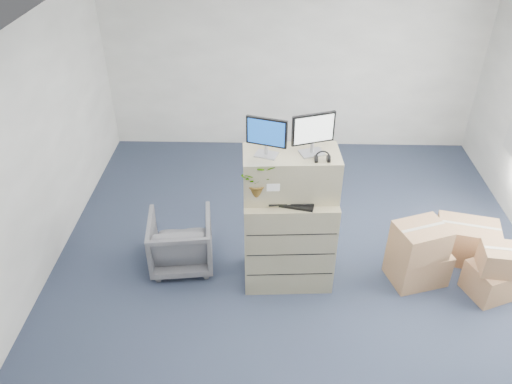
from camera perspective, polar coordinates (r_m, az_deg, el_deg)
ground at (r=5.99m, az=4.79°, el=-10.86°), size 7.00×7.00×0.00m
wall_back at (r=8.23m, az=4.20°, el=14.18°), size 6.00×0.02×2.80m
filing_cabinet_lower at (r=5.73m, az=3.71°, el=-5.29°), size 1.04×0.67×1.17m
filing_cabinet_upper at (r=5.28m, az=3.99°, el=2.08°), size 1.03×0.56×0.50m
monitor_left at (r=4.99m, az=1.21°, el=6.54°), size 0.41×0.22×0.42m
monitor_right at (r=5.05m, az=6.56°, el=6.85°), size 0.44×0.24×0.45m
headphones at (r=5.03m, az=7.60°, el=3.95°), size 0.16×0.03×0.15m
keyboard at (r=5.27m, az=3.84°, el=-1.09°), size 0.57×0.34×0.03m
mouse at (r=5.30m, az=7.10°, el=-1.00°), size 0.12×0.08×0.04m
water_bottle at (r=5.39m, az=5.14°, el=1.20°), size 0.07×0.07×0.26m
phone_dock at (r=5.38m, az=3.03°, el=0.20°), size 0.07×0.06×0.14m
external_drive at (r=5.50m, az=6.91°, el=0.61°), size 0.25×0.21×0.06m
tissue_box at (r=5.47m, az=7.67°, el=1.37°), size 0.30×0.21×0.10m
potted_plant at (r=5.15m, az=0.20°, el=0.96°), size 0.45×0.48×0.41m
office_chair at (r=6.10m, az=-8.59°, el=-5.35°), size 0.81×0.77×0.76m
cardboard_boxes at (r=6.34m, az=21.63°, el=-6.70°), size 1.53×1.21×0.81m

